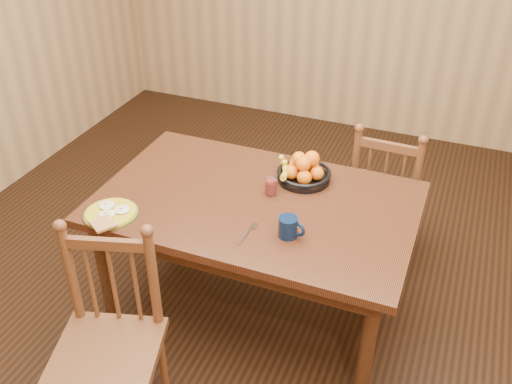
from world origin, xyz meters
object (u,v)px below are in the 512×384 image
at_px(dining_table, 256,214).
at_px(breakfast_plate, 111,213).
at_px(fruit_bowl, 303,171).
at_px(chair_far, 385,195).
at_px(chair_near, 109,342).
at_px(coffee_mug, 289,227).

height_order(dining_table, breakfast_plate, breakfast_plate).
relative_size(dining_table, fruit_bowl, 4.94).
xyz_separation_m(chair_far, chair_near, (-0.88, -1.63, 0.02)).
height_order(dining_table, chair_far, chair_far).
bearing_deg(chair_near, fruit_bowl, 50.24).
height_order(chair_near, coffee_mug, chair_near).
relative_size(chair_far, chair_near, 0.96).
bearing_deg(breakfast_plate, chair_near, -60.72).
distance_m(chair_near, breakfast_plate, 0.63).
distance_m(chair_far, chair_near, 1.85).
xyz_separation_m(chair_near, fruit_bowl, (0.49, 1.15, 0.33)).
relative_size(chair_far, fruit_bowl, 2.90).
bearing_deg(dining_table, fruit_bowl, 59.91).
bearing_deg(dining_table, chair_far, 53.77).
relative_size(dining_table, breakfast_plate, 5.21).
bearing_deg(coffee_mug, fruit_bowl, 100.36).
relative_size(dining_table, chair_far, 1.70).
relative_size(chair_near, fruit_bowl, 3.02).
xyz_separation_m(dining_table, fruit_bowl, (0.16, 0.28, 0.14)).
bearing_deg(breakfast_plate, coffee_mug, 11.09).
distance_m(breakfast_plate, coffee_mug, 0.88).
height_order(dining_table, coffee_mug, coffee_mug).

